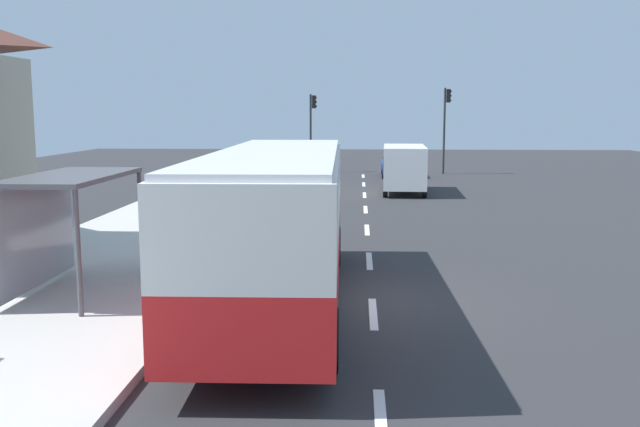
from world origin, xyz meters
TOP-DOWN VIEW (x-y plane):
  - ground_plane at (0.00, 14.00)m, footprint 56.00×92.00m
  - sidewalk_platform at (-6.40, 2.00)m, footprint 6.20×30.00m
  - lane_stripe_seg_0 at (0.25, -6.00)m, footprint 0.16×2.20m
  - lane_stripe_seg_1 at (0.25, -1.00)m, footprint 0.16×2.20m
  - lane_stripe_seg_2 at (0.25, 4.00)m, footprint 0.16×2.20m
  - lane_stripe_seg_3 at (0.25, 9.00)m, footprint 0.16×2.20m
  - lane_stripe_seg_4 at (0.25, 14.00)m, footprint 0.16×2.20m
  - lane_stripe_seg_5 at (0.25, 19.00)m, footprint 0.16×2.20m
  - lane_stripe_seg_6 at (0.25, 24.00)m, footprint 0.16×2.20m
  - lane_stripe_seg_7 at (0.25, 29.00)m, footprint 0.16×2.20m
  - bus at (-1.71, -0.47)m, footprint 2.73×11.06m
  - white_van at (2.20, 20.20)m, footprint 2.22×5.28m
  - sedan_near at (2.30, 28.72)m, footprint 1.90×4.43m
  - recycling_bin_green at (-4.20, 1.09)m, footprint 0.52×0.52m
  - recycling_bin_orange at (-4.20, 1.79)m, footprint 0.52×0.52m
  - recycling_bin_blue at (-4.20, 2.49)m, footprint 0.52×0.52m
  - recycling_bin_yellow at (-4.20, 3.19)m, footprint 0.52×0.52m
  - traffic_light_near_side at (5.49, 30.99)m, footprint 0.49×0.28m
  - traffic_light_far_side at (-3.10, 31.79)m, footprint 0.49×0.28m
  - bus_shelter at (-6.41, -0.17)m, footprint 1.80×4.00m

SIDE VIEW (x-z plane):
  - ground_plane at x=0.00m, z-range -0.04..0.00m
  - lane_stripe_seg_0 at x=0.25m, z-range 0.00..0.01m
  - lane_stripe_seg_1 at x=0.25m, z-range 0.00..0.01m
  - lane_stripe_seg_2 at x=0.25m, z-range 0.00..0.01m
  - lane_stripe_seg_3 at x=0.25m, z-range 0.00..0.01m
  - lane_stripe_seg_4 at x=0.25m, z-range 0.00..0.01m
  - lane_stripe_seg_5 at x=0.25m, z-range 0.00..0.01m
  - lane_stripe_seg_6 at x=0.25m, z-range 0.00..0.01m
  - lane_stripe_seg_7 at x=0.25m, z-range 0.00..0.01m
  - sidewalk_platform at x=-6.40m, z-range 0.00..0.18m
  - recycling_bin_green at x=-4.20m, z-range 0.18..1.13m
  - recycling_bin_orange at x=-4.20m, z-range 0.18..1.13m
  - recycling_bin_blue at x=-4.20m, z-range 0.18..1.13m
  - recycling_bin_yellow at x=-4.20m, z-range 0.18..1.13m
  - sedan_near at x=2.30m, z-range 0.03..1.55m
  - white_van at x=2.20m, z-range 0.19..2.49m
  - bus at x=-1.71m, z-range 0.24..3.45m
  - bus_shelter at x=-6.41m, z-range 0.85..3.35m
  - traffic_light_far_side at x=-3.10m, z-range 0.83..5.92m
  - traffic_light_near_side at x=5.49m, z-range 0.87..6.33m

